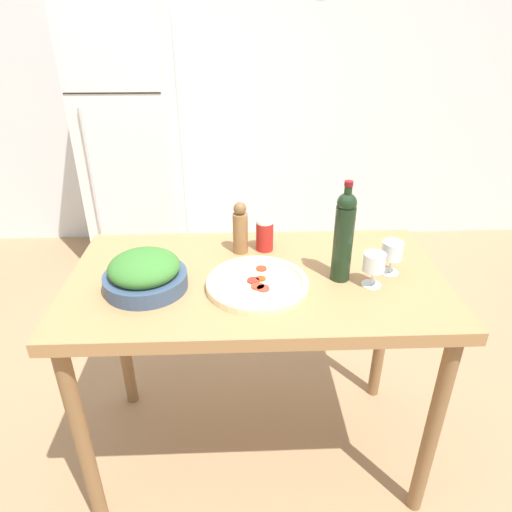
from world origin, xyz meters
name	(u,v)px	position (x,y,z in m)	size (l,w,h in m)	color
ground_plane	(256,445)	(0.00, 0.00, 0.00)	(14.00, 14.00, 0.00)	#9E7A56
wall_back	(245,78)	(0.00, 2.28, 1.30)	(6.40, 0.08, 2.60)	silver
refrigerator	(132,144)	(-0.83, 1.89, 0.91)	(0.61, 0.71, 1.82)	white
prep_counter	(256,300)	(0.00, 0.00, 0.80)	(1.36, 0.74, 0.90)	#A87A4C
wine_bottle	(344,235)	(0.30, -0.03, 1.07)	(0.07, 0.07, 0.36)	black
wine_glass_near	(374,264)	(0.40, -0.08, 0.99)	(0.08, 0.08, 0.12)	silver
wine_glass_far	(392,252)	(0.49, 0.00, 0.99)	(0.08, 0.08, 0.12)	silver
pepper_mill	(240,229)	(-0.06, 0.19, 1.00)	(0.06, 0.06, 0.21)	olive
salad_bowl	(145,273)	(-0.38, -0.07, 0.96)	(0.29, 0.29, 0.13)	#384C6B
homemade_pizza	(256,283)	(0.00, -0.08, 0.92)	(0.36, 0.36, 0.03)	beige
salt_canister	(265,235)	(0.04, 0.20, 0.97)	(0.07, 0.07, 0.13)	#B2231E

